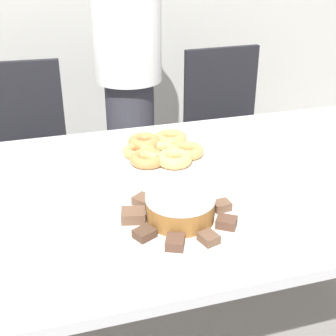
{
  "coord_description": "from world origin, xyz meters",
  "views": [
    {
      "loc": [
        -0.33,
        -1.15,
        1.39
      ],
      "look_at": [
        0.01,
        -0.01,
        0.8
      ],
      "focal_mm": 50.0,
      "sensor_mm": 36.0,
      "label": 1
    }
  ],
  "objects": [
    {
      "name": "frosted_cake",
      "position": [
        -0.01,
        -0.2,
        0.78
      ],
      "size": [
        0.18,
        0.18,
        0.07
      ],
      "color": "#9E662D",
      "rests_on": "plate_cake"
    },
    {
      "name": "donut_6",
      "position": [
        -0.02,
        0.2,
        0.77
      ],
      "size": [
        0.11,
        0.11,
        0.03
      ],
      "color": "tan",
      "rests_on": "plate_donuts"
    },
    {
      "name": "lamington_3",
      "position": [
        -0.08,
        -0.11,
        0.76
      ],
      "size": [
        0.07,
        0.07,
        0.02
      ],
      "rotation": [
        0.0,
        0.0,
        2.21
      ],
      "color": "brown",
      "rests_on": "plate_cake"
    },
    {
      "name": "person_standing",
      "position": [
        0.1,
        0.9,
        0.86
      ],
      "size": [
        0.3,
        0.3,
        1.61
      ],
      "color": "#383842",
      "rests_on": "ground_plane"
    },
    {
      "name": "plate_donuts",
      "position": [
        0.04,
        0.18,
        0.75
      ],
      "size": [
        0.39,
        0.39,
        0.01
      ],
      "color": "white",
      "rests_on": "table"
    },
    {
      "name": "donut_4",
      "position": [
        0.1,
        0.27,
        0.77
      ],
      "size": [
        0.11,
        0.11,
        0.04
      ],
      "color": "tan",
      "rests_on": "plate_donuts"
    },
    {
      "name": "lamington_4",
      "position": [
        -0.13,
        -0.17,
        0.76
      ],
      "size": [
        0.07,
        0.06,
        0.03
      ],
      "rotation": [
        0.0,
        0.0,
        2.91
      ],
      "color": "brown",
      "rests_on": "plate_cake"
    },
    {
      "name": "donut_1",
      "position": [
        -0.01,
        0.14,
        0.77
      ],
      "size": [
        0.11,
        0.11,
        0.03
      ],
      "color": "#C68447",
      "rests_on": "plate_donuts"
    },
    {
      "name": "office_chair_right",
      "position": [
        0.6,
        0.86,
        0.43
      ],
      "size": [
        0.46,
        0.46,
        0.9
      ],
      "rotation": [
        0.0,
        0.0,
        0.04
      ],
      "color": "black",
      "rests_on": "ground_plane"
    },
    {
      "name": "office_chair_left",
      "position": [
        -0.41,
        0.86,
        0.43
      ],
      "size": [
        0.46,
        0.46,
        0.9
      ],
      "rotation": [
        0.0,
        0.0,
        -0.06
      ],
      "color": "black",
      "rests_on": "ground_plane"
    },
    {
      "name": "table",
      "position": [
        0.0,
        0.0,
        0.66
      ],
      "size": [
        1.81,
        0.94,
        0.74
      ],
      "color": "silver",
      "rests_on": "ground_plane"
    },
    {
      "name": "lamington_1",
      "position": [
        0.07,
        -0.11,
        0.76
      ],
      "size": [
        0.06,
        0.06,
        0.02
      ],
      "rotation": [
        0.0,
        0.0,
        0.81
      ],
      "color": "brown",
      "rests_on": "plate_cake"
    },
    {
      "name": "donut_2",
      "position": [
        0.07,
        0.11,
        0.77
      ],
      "size": [
        0.11,
        0.11,
        0.04
      ],
      "color": "#E5AD66",
      "rests_on": "plate_donuts"
    },
    {
      "name": "plate_cake",
      "position": [
        -0.01,
        -0.2,
        0.75
      ],
      "size": [
        0.32,
        0.32,
        0.01
      ],
      "color": "white",
      "rests_on": "table"
    },
    {
      "name": "lamington_5",
      "position": [
        -0.12,
        -0.25,
        0.76
      ],
      "size": [
        0.06,
        0.06,
        0.02
      ],
      "rotation": [
        0.0,
        0.0,
        3.6
      ],
      "color": "#513828",
      "rests_on": "plate_cake"
    },
    {
      "name": "lamington_7",
      "position": [
        0.02,
        -0.31,
        0.76
      ],
      "size": [
        0.05,
        0.05,
        0.02
      ],
      "rotation": [
        0.0,
        0.0,
        5.0
      ],
      "color": "brown",
      "rests_on": "plate_cake"
    },
    {
      "name": "donut_3",
      "position": [
        0.13,
        0.16,
        0.77
      ],
      "size": [
        0.11,
        0.11,
        0.03
      ],
      "color": "tan",
      "rests_on": "plate_donuts"
    },
    {
      "name": "donut_0",
      "position": [
        0.04,
        0.18,
        0.77
      ],
      "size": [
        0.13,
        0.13,
        0.03
      ],
      "color": "#E5AD66",
      "rests_on": "plate_donuts"
    },
    {
      "name": "lamington_2",
      "position": [
        -0.0,
        -0.08,
        0.76
      ],
      "size": [
        0.04,
        0.05,
        0.03
      ],
      "rotation": [
        0.0,
        0.0,
        1.51
      ],
      "color": "brown",
      "rests_on": "plate_cake"
    },
    {
      "name": "lamington_6",
      "position": [
        -0.06,
        -0.31,
        0.76
      ],
      "size": [
        0.06,
        0.06,
        0.02
      ],
      "rotation": [
        0.0,
        0.0,
        4.3
      ],
      "color": "brown",
      "rests_on": "plate_cake"
    },
    {
      "name": "donut_5",
      "position": [
        0.01,
        0.26,
        0.77
      ],
      "size": [
        0.11,
        0.11,
        0.04
      ],
      "color": "#C68447",
      "rests_on": "plate_donuts"
    },
    {
      "name": "lamington_0",
      "position": [
        0.11,
        -0.19,
        0.76
      ],
      "size": [
        0.05,
        0.04,
        0.02
      ],
      "rotation": [
        0.0,
        0.0,
        0.11
      ],
      "color": "brown",
      "rests_on": "plate_cake"
    },
    {
      "name": "lamington_8",
      "position": [
        0.09,
        -0.27,
        0.76
      ],
      "size": [
        0.06,
        0.06,
        0.02
      ],
      "rotation": [
        0.0,
        0.0,
        5.7
      ],
      "color": "brown",
      "rests_on": "plate_cake"
    }
  ]
}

